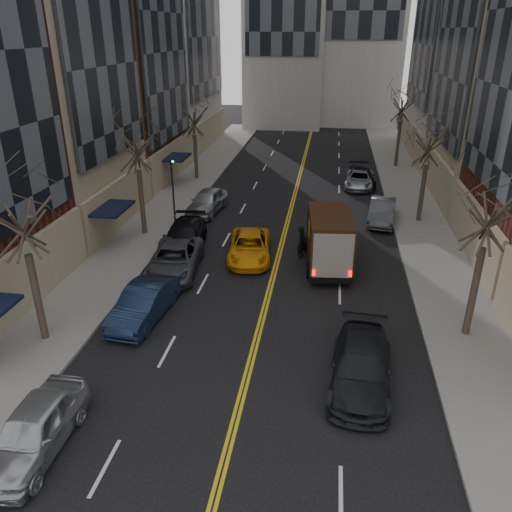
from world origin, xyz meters
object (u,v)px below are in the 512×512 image
at_px(ups_truck, 328,239).
at_px(taxi, 250,247).
at_px(pedestrian, 302,242).
at_px(observer_sedan, 361,366).

height_order(ups_truck, taxi, ups_truck).
height_order(ups_truck, pedestrian, ups_truck).
bearing_deg(ups_truck, observer_sedan, -87.44).
distance_m(observer_sedan, pedestrian, 11.35).
relative_size(observer_sedan, pedestrian, 2.91).
relative_size(taxi, pedestrian, 2.68).
distance_m(observer_sedan, taxi, 11.90).
relative_size(ups_truck, observer_sedan, 1.09).
bearing_deg(ups_truck, pedestrian, 142.86).
bearing_deg(pedestrian, ups_truck, -100.84).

